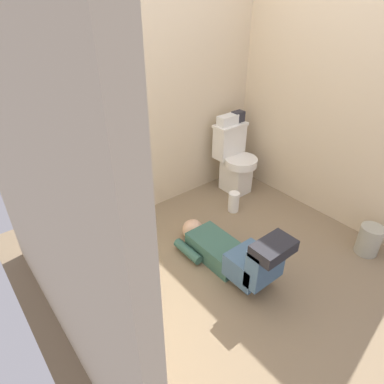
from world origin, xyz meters
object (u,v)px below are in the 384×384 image
(tissue_box, at_px, (228,120))
(trash_can, at_px, (369,240))
(faucet, at_px, (69,160))
(toilet, at_px, (234,160))
(bottle_green, at_px, (65,160))
(bottle_white, at_px, (78,158))
(soap_dispenser, at_px, (44,166))
(bottle_amber, at_px, (59,164))
(vanity_cabinet, at_px, (88,217))
(toiletry_bag, at_px, (238,117))
(person_plumber, at_px, (232,253))
(paper_towel_roll, at_px, (234,202))

(tissue_box, xyz_separation_m, trash_can, (0.21, -1.58, -0.67))
(faucet, relative_size, tissue_box, 0.45)
(toilet, xyz_separation_m, bottle_green, (-1.75, 0.05, 0.53))
(tissue_box, xyz_separation_m, bottle_white, (-1.62, -0.09, 0.10))
(soap_dispenser, height_order, bottle_amber, same)
(faucet, height_order, bottle_green, bottle_green)
(tissue_box, height_order, bottle_white, bottle_white)
(vanity_cabinet, distance_m, bottle_green, 0.49)
(toiletry_bag, bearing_deg, person_plumber, -135.22)
(vanity_cabinet, height_order, faucet, faucet)
(tissue_box, xyz_separation_m, soap_dispenser, (-1.86, -0.03, 0.09))
(person_plumber, relative_size, bottle_green, 7.28)
(toilet, height_order, bottle_green, bottle_green)
(vanity_cabinet, relative_size, toiletry_bag, 6.61)
(vanity_cabinet, relative_size, paper_towel_roll, 3.88)
(toilet, bearing_deg, trash_can, -83.83)
(person_plumber, distance_m, soap_dispenser, 1.56)
(toilet, xyz_separation_m, faucet, (-1.71, 0.08, 0.50))
(soap_dispenser, xyz_separation_m, bottle_white, (0.23, -0.05, 0.01))
(toiletry_bag, bearing_deg, vanity_cabinet, -174.94)
(bottle_green, bearing_deg, soap_dispenser, 178.59)
(faucet, bearing_deg, bottle_white, -59.52)
(person_plumber, xyz_separation_m, toiletry_bag, (1.01, 1.00, 0.63))
(bottle_white, height_order, trash_can, bottle_white)
(toilet, distance_m, tissue_box, 0.44)
(bottle_white, bearing_deg, toilet, -0.06)
(bottle_green, bearing_deg, bottle_white, -32.32)
(soap_dispenser, height_order, trash_can, soap_dispenser)
(soap_dispenser, bearing_deg, bottle_white, -13.05)
(soap_dispenser, bearing_deg, bottle_amber, -38.49)
(toilet, relative_size, person_plumber, 0.70)
(faucet, xyz_separation_m, tissue_box, (1.67, 0.01, -0.07))
(soap_dispenser, distance_m, bottle_green, 0.15)
(toilet, bearing_deg, vanity_cabinet, -177.65)
(tissue_box, height_order, bottle_green, bottle_green)
(bottle_amber, bearing_deg, soap_dispenser, 141.51)
(faucet, xyz_separation_m, toiletry_bag, (1.82, 0.01, -0.06))
(person_plumber, relative_size, soap_dispenser, 6.42)
(bottle_amber, relative_size, bottle_white, 1.06)
(person_plumber, height_order, bottle_green, bottle_green)
(bottle_amber, distance_m, bottle_green, 0.09)
(toiletry_bag, relative_size, soap_dispenser, 0.75)
(soap_dispenser, relative_size, trash_can, 0.62)
(tissue_box, bearing_deg, vanity_cabinet, -174.49)
(paper_towel_roll, bearing_deg, soap_dispenser, 166.81)
(bottle_green, bearing_deg, vanity_cabinet, -72.17)
(toiletry_bag, xyz_separation_m, bottle_amber, (-1.92, -0.10, 0.10))
(trash_can, bearing_deg, bottle_white, 140.76)
(tissue_box, height_order, toiletry_bag, toiletry_bag)
(toilet, relative_size, bottle_amber, 4.52)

